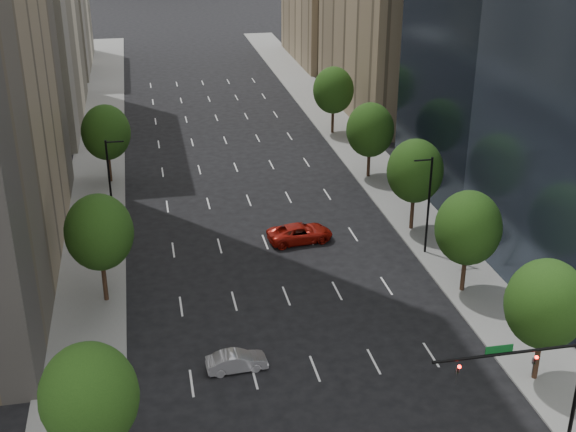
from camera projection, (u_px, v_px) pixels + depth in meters
sidewalk_left at (91, 256)px, 66.69m from camera, size 6.00×200.00×0.15m
sidewalk_right at (426, 227)px, 72.23m from camera, size 6.00×200.00×0.15m
filler_left at (44, 15)px, 129.43m from camera, size 14.00×26.00×18.00m
parking_tan_right at (395, 1)px, 103.68m from camera, size 14.00×30.00×30.00m
filler_right at (333, 15)px, 136.09m from camera, size 14.00×26.00×16.00m
tree_right_1 at (546, 304)px, 48.16m from camera, size 5.20×5.20×8.75m
tree_right_2 at (468, 228)px, 58.97m from camera, size 5.20×5.20×8.61m
tree_right_3 at (415, 171)px, 69.60m from camera, size 5.20×5.20×8.89m
tree_right_4 at (370, 130)px, 82.31m from camera, size 5.20×5.20×8.46m
tree_right_5 at (333, 90)px, 96.53m from camera, size 5.20×5.20×8.75m
tree_left_0 at (89, 397)px, 39.57m from camera, size 5.20×5.20×8.75m
tree_left_1 at (99, 232)px, 57.40m from camera, size 5.20×5.20×8.97m
tree_left_2 at (106, 132)px, 80.80m from camera, size 5.20×5.20×8.68m
streetlight_rn at (428, 203)px, 65.44m from camera, size 1.70×0.20×9.00m
streetlight_ln at (111, 183)px, 69.60m from camera, size 1.70×0.20×9.00m
traffic_signal at (541, 374)px, 42.40m from camera, size 9.12×0.40×7.38m
car_silver at (237, 361)px, 51.21m from camera, size 4.21×1.69×1.36m
car_red_far at (300, 233)px, 69.30m from camera, size 6.25×3.41×1.66m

